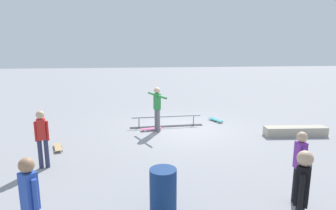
{
  "coord_description": "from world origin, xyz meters",
  "views": [
    {
      "loc": [
        1.72,
        11.08,
        3.33
      ],
      "look_at": [
        0.55,
        0.08,
        1.0
      ],
      "focal_mm": 31.52,
      "sensor_mm": 36.0,
      "label": 1
    }
  ],
  "objects_px": {
    "grind_rail": "(167,122)",
    "skate_ledge": "(295,131)",
    "skater_main": "(157,106)",
    "bystander_blue_shirt": "(30,203)",
    "skateboard_main": "(151,129)",
    "loose_skateboard_teal": "(216,120)",
    "bystander_purple_shirt": "(299,164)",
    "trash_bin": "(163,192)",
    "bystander_red_shirt": "(42,136)",
    "bystander_black_shirt": "(301,198)",
    "loose_skateboard_natural": "(58,147)"
  },
  "relations": [
    {
      "from": "bystander_blue_shirt",
      "to": "grind_rail",
      "type": "bearing_deg",
      "value": 107.32
    },
    {
      "from": "bystander_purple_shirt",
      "to": "bystander_red_shirt",
      "type": "bearing_deg",
      "value": 67.94
    },
    {
      "from": "skater_main",
      "to": "loose_skateboard_natural",
      "type": "bearing_deg",
      "value": 91.66
    },
    {
      "from": "skateboard_main",
      "to": "bystander_black_shirt",
      "type": "xyz_separation_m",
      "value": [
        -1.97,
        7.09,
        0.92
      ]
    },
    {
      "from": "skater_main",
      "to": "bystander_blue_shirt",
      "type": "bearing_deg",
      "value": 136.06
    },
    {
      "from": "bystander_black_shirt",
      "to": "bystander_blue_shirt",
      "type": "relative_size",
      "value": 1.04
    },
    {
      "from": "grind_rail",
      "to": "bystander_purple_shirt",
      "type": "xyz_separation_m",
      "value": [
        -2.13,
        6.13,
        0.7
      ]
    },
    {
      "from": "skate_ledge",
      "to": "grind_rail",
      "type": "bearing_deg",
      "value": -20.19
    },
    {
      "from": "trash_bin",
      "to": "loose_skateboard_natural",
      "type": "bearing_deg",
      "value": -53.05
    },
    {
      "from": "bystander_black_shirt",
      "to": "bystander_blue_shirt",
      "type": "xyz_separation_m",
      "value": [
        4.14,
        -0.35,
        -0.04
      ]
    },
    {
      "from": "bystander_purple_shirt",
      "to": "trash_bin",
      "type": "relative_size",
      "value": 1.64
    },
    {
      "from": "skater_main",
      "to": "bystander_purple_shirt",
      "type": "distance_m",
      "value": 6.04
    },
    {
      "from": "skater_main",
      "to": "bystander_black_shirt",
      "type": "bearing_deg",
      "value": 170.17
    },
    {
      "from": "bystander_purple_shirt",
      "to": "bystander_blue_shirt",
      "type": "xyz_separation_m",
      "value": [
        4.95,
        1.11,
        0.06
      ]
    },
    {
      "from": "loose_skateboard_teal",
      "to": "trash_bin",
      "type": "distance_m",
      "value": 7.45
    },
    {
      "from": "bystander_black_shirt",
      "to": "bystander_blue_shirt",
      "type": "distance_m",
      "value": 4.15
    },
    {
      "from": "bystander_black_shirt",
      "to": "loose_skateboard_teal",
      "type": "xyz_separation_m",
      "value": [
        -0.88,
        -8.17,
        -0.92
      ]
    },
    {
      "from": "bystander_purple_shirt",
      "to": "bystander_blue_shirt",
      "type": "bearing_deg",
      "value": 103.31
    },
    {
      "from": "skater_main",
      "to": "loose_skateboard_natural",
      "type": "height_order",
      "value": "skater_main"
    },
    {
      "from": "skater_main",
      "to": "bystander_red_shirt",
      "type": "relative_size",
      "value": 1.08
    },
    {
      "from": "grind_rail",
      "to": "skater_main",
      "type": "xyz_separation_m",
      "value": [
        0.43,
        0.66,
        0.81
      ]
    },
    {
      "from": "bystander_red_shirt",
      "to": "loose_skateboard_natural",
      "type": "distance_m",
      "value": 1.66
    },
    {
      "from": "bystander_blue_shirt",
      "to": "bystander_black_shirt",
      "type": "bearing_deg",
      "value": 33.79
    },
    {
      "from": "bystander_blue_shirt",
      "to": "loose_skateboard_teal",
      "type": "bearing_deg",
      "value": 95.91
    },
    {
      "from": "bystander_red_shirt",
      "to": "bystander_purple_shirt",
      "type": "bearing_deg",
      "value": 146.36
    },
    {
      "from": "bystander_purple_shirt",
      "to": "trash_bin",
      "type": "bearing_deg",
      "value": 93.29
    },
    {
      "from": "grind_rail",
      "to": "skate_ledge",
      "type": "bearing_deg",
      "value": 155.99
    },
    {
      "from": "grind_rail",
      "to": "trash_bin",
      "type": "xyz_separation_m",
      "value": [
        0.71,
        6.26,
        0.29
      ]
    },
    {
      "from": "bystander_blue_shirt",
      "to": "loose_skateboard_natural",
      "type": "bearing_deg",
      "value": 138.93
    },
    {
      "from": "trash_bin",
      "to": "bystander_red_shirt",
      "type": "bearing_deg",
      "value": -40.59
    },
    {
      "from": "skater_main",
      "to": "bystander_black_shirt",
      "type": "xyz_separation_m",
      "value": [
        -1.75,
        6.93,
        -0.01
      ]
    },
    {
      "from": "bystander_black_shirt",
      "to": "loose_skateboard_teal",
      "type": "relative_size",
      "value": 2.17
    },
    {
      "from": "skate_ledge",
      "to": "skateboard_main",
      "type": "bearing_deg",
      "value": -12.81
    },
    {
      "from": "skate_ledge",
      "to": "bystander_red_shirt",
      "type": "distance_m",
      "value": 8.56
    },
    {
      "from": "skater_main",
      "to": "bystander_blue_shirt",
      "type": "relative_size",
      "value": 1.02
    },
    {
      "from": "loose_skateboard_natural",
      "to": "loose_skateboard_teal",
      "type": "distance_m",
      "value": 6.57
    },
    {
      "from": "bystander_blue_shirt",
      "to": "bystander_purple_shirt",
      "type": "bearing_deg",
      "value": 51.2
    },
    {
      "from": "skateboard_main",
      "to": "loose_skateboard_teal",
      "type": "xyz_separation_m",
      "value": [
        -2.85,
        -1.08,
        0.0
      ]
    },
    {
      "from": "skateboard_main",
      "to": "loose_skateboard_teal",
      "type": "relative_size",
      "value": 1.02
    },
    {
      "from": "grind_rail",
      "to": "bystander_black_shirt",
      "type": "distance_m",
      "value": 7.74
    },
    {
      "from": "skater_main",
      "to": "loose_skateboard_natural",
      "type": "distance_m",
      "value": 3.78
    },
    {
      "from": "grind_rail",
      "to": "bystander_red_shirt",
      "type": "height_order",
      "value": "bystander_red_shirt"
    },
    {
      "from": "loose_skateboard_natural",
      "to": "bystander_purple_shirt",
      "type": "bearing_deg",
      "value": 38.61
    },
    {
      "from": "grind_rail",
      "to": "skater_main",
      "type": "bearing_deg",
      "value": 53.1
    },
    {
      "from": "skater_main",
      "to": "bystander_blue_shirt",
      "type": "xyz_separation_m",
      "value": [
        2.39,
        6.58,
        -0.05
      ]
    },
    {
      "from": "bystander_blue_shirt",
      "to": "trash_bin",
      "type": "distance_m",
      "value": 2.37
    },
    {
      "from": "bystander_purple_shirt",
      "to": "trash_bin",
      "type": "distance_m",
      "value": 2.87
    },
    {
      "from": "bystander_purple_shirt",
      "to": "bystander_blue_shirt",
      "type": "relative_size",
      "value": 0.94
    },
    {
      "from": "bystander_black_shirt",
      "to": "loose_skateboard_teal",
      "type": "distance_m",
      "value": 8.27
    },
    {
      "from": "bystander_red_shirt",
      "to": "skater_main",
      "type": "bearing_deg",
      "value": -148.33
    }
  ]
}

